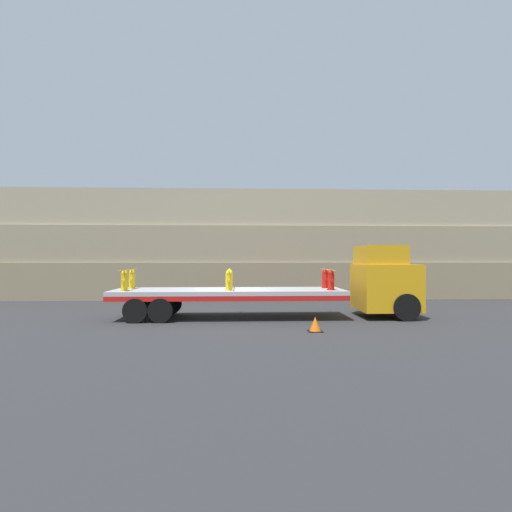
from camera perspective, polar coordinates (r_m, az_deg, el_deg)
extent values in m
plane|color=#2D2D30|center=(17.02, -3.86, -8.80)|extent=(120.00, 120.00, 0.00)
cube|color=gray|center=(25.33, -3.37, -3.45)|extent=(60.00, 3.00, 2.24)
cube|color=tan|center=(25.46, -3.36, 1.61)|extent=(60.00, 3.00, 2.24)
cube|color=tan|center=(25.78, -3.36, 6.58)|extent=(60.00, 3.00, 2.24)
cube|color=orange|center=(17.99, 17.98, -4.24)|extent=(2.39, 2.44, 1.95)
cube|color=orange|center=(17.87, 17.26, 0.13)|extent=(1.67, 2.24, 0.80)
cube|color=black|center=(18.21, 19.92, -2.96)|extent=(0.96, 2.14, 1.09)
cylinder|color=black|center=(17.14, 20.66, -6.87)|extent=(1.10, 0.28, 1.10)
cylinder|color=black|center=(19.28, 17.95, -6.14)|extent=(1.10, 0.28, 1.10)
cube|color=#B2B2B7|center=(16.89, -3.86, -5.05)|extent=(9.60, 2.55, 0.17)
cube|color=red|center=(15.68, -3.97, -6.10)|extent=(9.60, 0.08, 0.20)
cube|color=red|center=(18.13, -3.76, -5.31)|extent=(9.60, 0.08, 0.20)
cylinder|color=black|center=(16.08, -13.50, -7.58)|extent=(0.95, 0.30, 0.95)
cylinder|color=black|center=(18.37, -12.08, -6.67)|extent=(0.95, 0.30, 0.95)
cylinder|color=black|center=(16.29, -16.84, -7.48)|extent=(0.95, 0.30, 0.95)
cylinder|color=black|center=(18.55, -15.03, -6.60)|extent=(0.95, 0.30, 0.95)
cylinder|color=gold|center=(16.96, -18.29, -4.68)|extent=(0.33, 0.33, 0.03)
cylinder|color=gold|center=(16.94, -18.29, -3.65)|extent=(0.27, 0.27, 0.64)
sphere|color=gold|center=(16.92, -18.29, -2.38)|extent=(0.25, 0.25, 0.25)
cylinder|color=gold|center=(16.74, -18.48, -3.43)|extent=(0.12, 0.14, 0.12)
cylinder|color=gold|center=(17.13, -18.10, -3.36)|extent=(0.12, 0.14, 0.12)
cylinder|color=gold|center=(18.03, -17.31, -4.42)|extent=(0.33, 0.33, 0.03)
cylinder|color=gold|center=(18.02, -17.31, -3.45)|extent=(0.27, 0.27, 0.64)
sphere|color=gold|center=(18.00, -17.31, -2.26)|extent=(0.25, 0.25, 0.25)
cylinder|color=gold|center=(17.82, -17.48, -3.24)|extent=(0.12, 0.14, 0.12)
cylinder|color=gold|center=(18.21, -17.15, -3.18)|extent=(0.12, 0.14, 0.12)
cylinder|color=gold|center=(16.32, -3.91, -4.86)|extent=(0.33, 0.33, 0.03)
cylinder|color=gold|center=(16.30, -3.91, -3.80)|extent=(0.27, 0.27, 0.64)
sphere|color=gold|center=(16.28, -3.91, -2.48)|extent=(0.25, 0.25, 0.25)
cylinder|color=gold|center=(16.09, -3.92, -3.57)|extent=(0.12, 0.14, 0.12)
cylinder|color=gold|center=(16.50, -3.89, -3.49)|extent=(0.12, 0.14, 0.12)
cylinder|color=gold|center=(17.44, -3.81, -4.57)|extent=(0.33, 0.33, 0.03)
cylinder|color=gold|center=(17.42, -3.81, -3.57)|extent=(0.27, 0.27, 0.64)
sphere|color=gold|center=(17.40, -3.81, -2.34)|extent=(0.25, 0.25, 0.25)
cylinder|color=gold|center=(17.21, -3.83, -3.36)|extent=(0.12, 0.14, 0.12)
cylinder|color=gold|center=(17.61, -3.79, -3.29)|extent=(0.12, 0.14, 0.12)
cylinder|color=red|center=(16.75, 10.67, -4.74)|extent=(0.33, 0.33, 0.03)
cylinder|color=red|center=(16.73, 10.67, -3.71)|extent=(0.27, 0.27, 0.64)
sphere|color=red|center=(16.71, 10.66, -2.42)|extent=(0.25, 0.25, 0.25)
cylinder|color=red|center=(16.52, 10.82, -3.48)|extent=(0.12, 0.14, 0.12)
cylinder|color=red|center=(16.92, 10.51, -3.41)|extent=(0.12, 0.14, 0.12)
cylinder|color=red|center=(17.84, 9.85, -4.47)|extent=(0.33, 0.33, 0.03)
cylinder|color=red|center=(17.82, 9.85, -3.50)|extent=(0.27, 0.27, 0.64)
sphere|color=red|center=(17.80, 9.85, -2.29)|extent=(0.25, 0.25, 0.25)
cylinder|color=red|center=(17.62, 9.99, -3.28)|extent=(0.12, 0.14, 0.12)
cylinder|color=red|center=(18.01, 9.71, -3.22)|extent=(0.12, 0.14, 0.12)
cube|color=yellow|center=(17.45, -17.78, -1.88)|extent=(0.05, 2.75, 0.01)
cube|color=yellow|center=(16.84, -3.86, -1.96)|extent=(0.05, 2.75, 0.01)
cube|color=yellow|center=(17.25, 10.24, -1.91)|extent=(0.05, 2.75, 0.01)
cube|color=black|center=(14.05, 8.45, -10.57)|extent=(0.50, 0.50, 0.03)
cone|color=orange|center=(14.00, 8.45, -9.56)|extent=(0.39, 0.39, 0.48)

